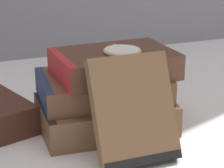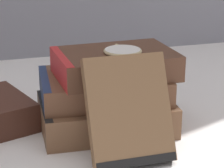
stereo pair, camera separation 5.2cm
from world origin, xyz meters
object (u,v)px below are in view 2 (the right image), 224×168
(book_flat_bottom, at_px, (103,114))
(book_leaning_front, at_px, (129,114))
(book_flat_middle, at_px, (100,86))
(book_flat_top, at_px, (112,64))
(reading_glasses, at_px, (73,100))
(pocket_watch, at_px, (125,50))

(book_flat_bottom, height_order, book_leaning_front, book_leaning_front)
(book_flat_middle, distance_m, book_flat_top, 0.04)
(book_leaning_front, relative_size, reading_glasses, 1.38)
(book_flat_top, relative_size, pocket_watch, 2.95)
(book_flat_middle, height_order, book_flat_top, book_flat_top)
(book_leaning_front, distance_m, pocket_watch, 0.12)
(book_flat_middle, bearing_deg, book_leaning_front, -80.72)
(book_leaning_front, bearing_deg, pocket_watch, 75.13)
(book_flat_bottom, relative_size, book_leaning_front, 1.47)
(book_flat_middle, relative_size, pocket_watch, 3.35)
(reading_glasses, bearing_deg, book_leaning_front, -72.56)
(book_flat_bottom, relative_size, pocket_watch, 3.41)
(book_flat_top, xyz_separation_m, reading_glasses, (-0.04, 0.13, -0.11))
(pocket_watch, bearing_deg, book_flat_bottom, 168.86)
(book_flat_top, height_order, book_leaning_front, book_leaning_front)
(book_flat_bottom, xyz_separation_m, book_leaning_front, (0.01, -0.11, 0.04))
(book_flat_top, distance_m, book_leaning_front, 0.12)
(pocket_watch, relative_size, reading_glasses, 0.59)
(book_flat_middle, xyz_separation_m, book_leaning_front, (0.01, -0.12, 0.00))
(pocket_watch, bearing_deg, book_flat_top, 160.46)
(book_flat_bottom, distance_m, book_leaning_front, 0.12)
(book_flat_middle, bearing_deg, pocket_watch, -22.62)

